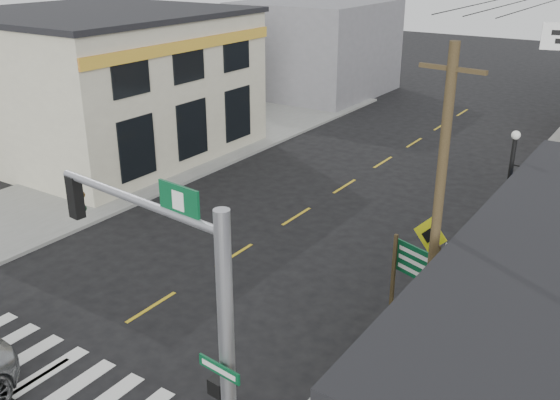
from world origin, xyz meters
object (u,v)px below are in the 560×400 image
Objects in this scene: bare_tree at (461,253)px; utility_pole_near at (436,230)px; traffic_signal_pole at (193,321)px; fire_hydrant at (414,315)px; lamp_post at (509,200)px; guide_sign at (414,270)px.

bare_tree is 0.90m from utility_pole_near.
traffic_signal_pole is 8.61× the size of fire_hydrant.
lamp_post is at bearing 69.93° from fire_hydrant.
traffic_signal_pole is 8.05m from fire_hydrant.
utility_pole_near reaches higher than lamp_post.
utility_pole_near reaches higher than fire_hydrant.
guide_sign is at bearing -124.12° from lamp_post.
traffic_signal_pole is 0.76× the size of utility_pole_near.
lamp_post is at bearing 95.83° from utility_pole_near.
fire_hydrant is at bearing 123.14° from utility_pole_near.
traffic_signal_pole is at bearing -79.33° from guide_sign.
utility_pole_near reaches higher than guide_sign.
lamp_post is at bearing 87.18° from guide_sign.
traffic_signal_pole is 5.55m from utility_pole_near.
lamp_post is (1.27, 3.48, 2.49)m from fire_hydrant.
fire_hydrant is at bearing 130.45° from bare_tree.
lamp_post reaches higher than guide_sign.
fire_hydrant is 0.16× the size of bare_tree.
traffic_signal_pole is at bearing -109.55° from utility_pole_near.
traffic_signal_pole is at bearing -118.87° from bare_tree.
traffic_signal_pole is 1.36× the size of bare_tree.
traffic_signal_pole is at bearing -115.05° from lamp_post.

